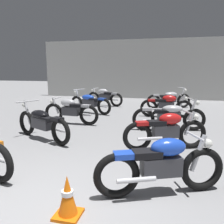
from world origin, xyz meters
The scene contains 12 objects.
ground_plane centered at (0.00, 0.00, 0.00)m, with size 60.00×60.00×0.00m, color gray.
back_wall centered at (0.00, 12.47, 1.80)m, with size 13.18×0.24×3.60m, color #B2B2AD.
motorcycle_left_row_1 centered at (-1.52, 3.05, 0.45)m, with size 2.01×1.09×0.97m.
motorcycle_left_row_2 centered at (-1.54, 4.87, 0.46)m, with size 1.97×0.48×0.88m.
motorcycle_left_row_3 centered at (-1.59, 6.90, 0.45)m, with size 2.06×1.00×0.97m.
motorcycle_left_row_4 centered at (-1.53, 8.95, 0.46)m, with size 1.95×0.62×0.88m.
motorcycle_right_row_0 centered at (1.61, 1.03, 0.46)m, with size 1.85×0.90×0.88m.
motorcycle_right_row_1 centered at (1.61, 3.03, 0.46)m, with size 1.86×0.87×0.88m.
motorcycle_right_row_2 centered at (1.66, 4.81, 0.45)m, with size 2.15×0.75×0.97m.
motorcycle_right_row_3 centered at (1.54, 6.82, 0.46)m, with size 1.97×0.48×0.88m.
motorcycle_right_row_4 centered at (1.61, 8.93, 0.45)m, with size 2.00×1.10×0.97m.
traffic_cone centered at (0.51, 0.20, 0.26)m, with size 0.32×0.32×0.54m.
Camera 1 is at (1.69, -2.23, 1.81)m, focal length 37.55 mm.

